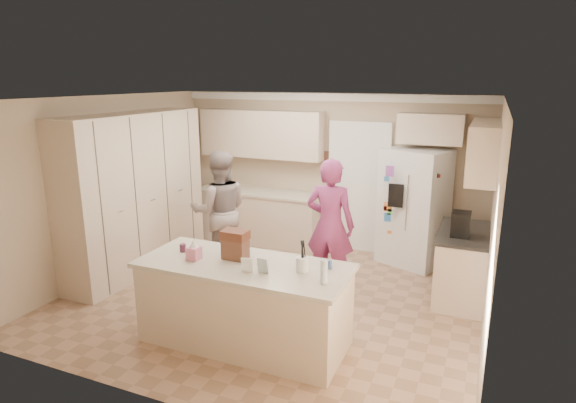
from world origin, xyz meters
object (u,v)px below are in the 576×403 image
at_px(refrigerator, 414,207).
at_px(utensil_crock, 302,264).
at_px(tissue_box, 194,253).
at_px(dollhouse_body, 235,249).
at_px(island_base, 244,305).
at_px(teen_girl, 330,225).
at_px(teen_boy, 220,211).
at_px(coffee_maker, 461,224).

height_order(refrigerator, utensil_crock, refrigerator).
relative_size(tissue_box, dollhouse_body, 0.54).
bearing_deg(island_base, teen_girl, 76.28).
height_order(utensil_crock, teen_girl, teen_girl).
xyz_separation_m(island_base, teen_boy, (-1.35, 1.77, 0.46)).
height_order(utensil_crock, tissue_box, utensil_crock).
height_order(island_base, dollhouse_body, dollhouse_body).
distance_m(refrigerator, teen_boy, 2.96).
bearing_deg(utensil_crock, teen_boy, 139.19).
bearing_deg(refrigerator, teen_boy, -131.85).
bearing_deg(coffee_maker, teen_girl, -172.72).
xyz_separation_m(refrigerator, utensil_crock, (-0.65, -3.06, 0.10)).
xyz_separation_m(refrigerator, teen_boy, (-2.64, -1.34, 0.00)).
relative_size(utensil_crock, teen_girl, 0.08).
bearing_deg(utensil_crock, island_base, -175.60).
bearing_deg(coffee_maker, teen_boy, -177.87).
relative_size(utensil_crock, teen_boy, 0.08).
bearing_deg(refrigerator, dollhouse_body, -94.38).
distance_m(dollhouse_body, teen_girl, 1.69).
relative_size(dollhouse_body, teen_girl, 0.14).
height_order(coffee_maker, tissue_box, coffee_maker).
bearing_deg(dollhouse_body, tissue_box, -153.43).
xyz_separation_m(tissue_box, dollhouse_body, (0.40, 0.20, 0.04)).
relative_size(coffee_maker, teen_boy, 0.17).
xyz_separation_m(coffee_maker, island_base, (-2.05, -1.90, -0.63)).
height_order(island_base, utensil_crock, utensil_crock).
height_order(refrigerator, teen_girl, teen_girl).
bearing_deg(utensil_crock, teen_girl, 98.23).
bearing_deg(utensil_crock, coffee_maker, 52.88).
distance_m(refrigerator, tissue_box, 3.71).
height_order(refrigerator, teen_boy, teen_boy).
bearing_deg(coffee_maker, dollhouse_body, -140.71).
bearing_deg(tissue_box, refrigerator, 60.11).
bearing_deg(teen_boy, coffee_maker, 148.86).
height_order(dollhouse_body, teen_boy, teen_boy).
height_order(utensil_crock, dollhouse_body, dollhouse_body).
bearing_deg(teen_boy, utensil_crock, 105.92).
height_order(island_base, tissue_box, tissue_box).
xyz_separation_m(island_base, utensil_crock, (0.65, 0.05, 0.56)).
bearing_deg(refrigerator, island_base, -91.35).
xyz_separation_m(utensil_crock, teen_girl, (-0.24, 1.64, -0.09)).
distance_m(dollhouse_body, teen_boy, 2.06).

